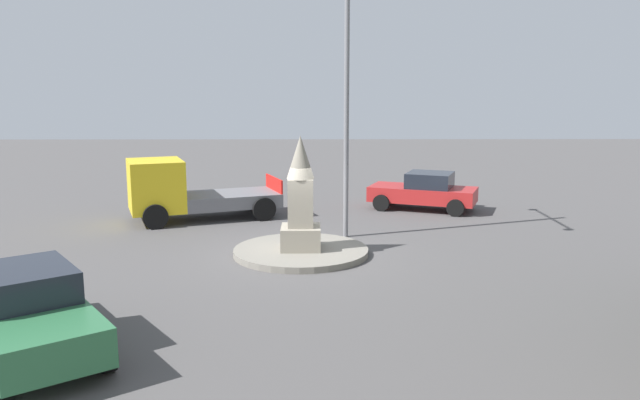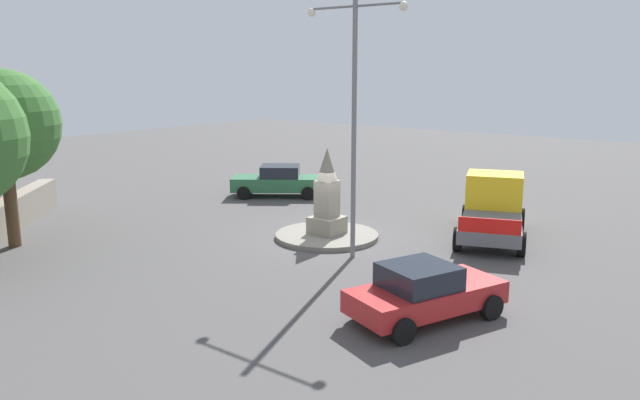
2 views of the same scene
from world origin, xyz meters
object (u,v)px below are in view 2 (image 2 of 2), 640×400
object	(u,v)px
car_red_near_island	(424,292)
tree_near_wall	(3,125)
car_green_parked_right	(278,181)
streetlamp	(354,102)
truck_yellow_parked_left	(493,208)
monument	(327,197)

from	to	relation	value
car_red_near_island	tree_near_wall	bearing A→B (deg)	11.35
car_green_parked_right	car_red_near_island	size ratio (longest dim) A/B	1.04
streetlamp	car_green_parked_right	world-z (taller)	streetlamp
streetlamp	truck_yellow_parked_left	world-z (taller)	streetlamp
truck_yellow_parked_left	streetlamp	bearing A→B (deg)	65.62
streetlamp	car_green_parked_right	bearing A→B (deg)	-35.11
monument	tree_near_wall	bearing A→B (deg)	42.91
monument	truck_yellow_parked_left	size ratio (longest dim) A/B	0.57
monument	streetlamp	size ratio (longest dim) A/B	0.37
tree_near_wall	truck_yellow_parked_left	bearing A→B (deg)	-137.27
car_green_parked_right	tree_near_wall	bearing A→B (deg)	82.44
monument	car_red_near_island	xyz separation A→B (m)	(-6.53, 4.65, -0.83)
truck_yellow_parked_left	tree_near_wall	world-z (taller)	tree_near_wall
car_red_near_island	truck_yellow_parked_left	size ratio (longest dim) A/B	0.78
tree_near_wall	car_red_near_island	bearing A→B (deg)	-168.65
monument	car_green_parked_right	size ratio (longest dim) A/B	0.70
streetlamp	car_red_near_island	xyz separation A→B (m)	(-4.42, 3.28, -4.42)
car_red_near_island	truck_yellow_parked_left	distance (m)	9.11
streetlamp	car_green_parked_right	xyz separation A→B (m)	(8.66, -6.09, -4.38)
car_red_near_island	monument	bearing A→B (deg)	-35.48
car_red_near_island	tree_near_wall	world-z (taller)	tree_near_wall
car_green_parked_right	tree_near_wall	xyz separation A→B (m)	(1.64, 12.32, 3.52)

